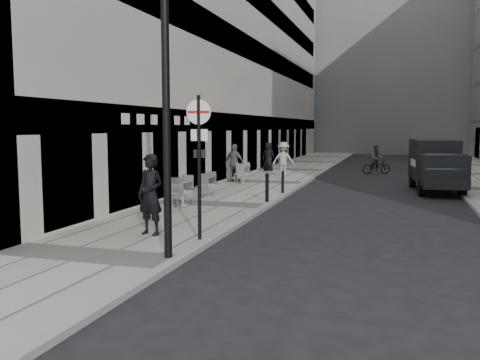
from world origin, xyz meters
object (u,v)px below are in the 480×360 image
Objects in this scene: sign_post at (199,148)px; panel_van at (436,163)px; walking_man at (151,195)px; lamppost at (166,88)px; cyclist at (376,162)px.

sign_post is 0.70× the size of panel_van.
walking_man is 0.41× the size of panel_van.
walking_man is at bearing 169.05° from sign_post.
sign_post is at bearing 90.00° from lamppost.
lamppost is 3.48× the size of cyclist.
cyclist is at bearing 81.38° from lamppost.
sign_post is at bearing -120.32° from cyclist.
panel_van reaches higher than cyclist.
cyclist is (3.39, 20.54, -1.64)m from sign_post.
lamppost reaches higher than panel_van.
panel_van is at bearing -91.82° from cyclist.
sign_post is 2.19m from lamppost.
panel_van is (7.56, 12.34, 0.13)m from walking_man.
walking_man is 14.47m from panel_van.
panel_van is at bearing 72.32° from walking_man.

